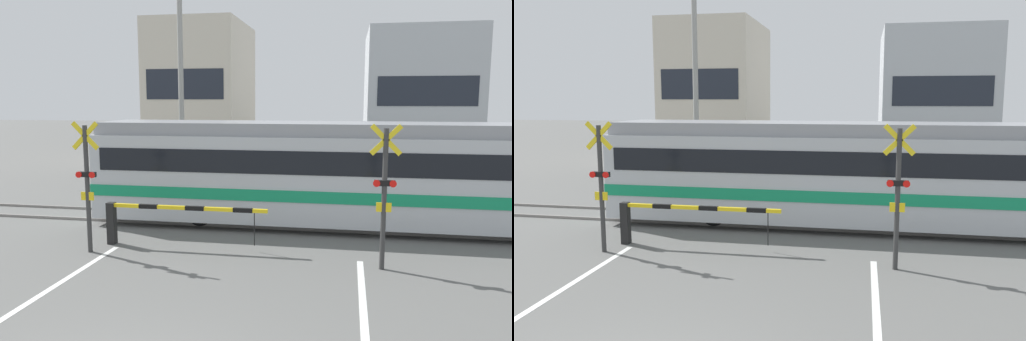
% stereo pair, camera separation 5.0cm
% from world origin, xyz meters
% --- Properties ---
extents(rail_track_near, '(50.00, 0.10, 0.08)m').
position_xyz_m(rail_track_near, '(0.00, 9.00, 0.04)').
color(rail_track_near, gray).
rests_on(rail_track_near, ground_plane).
extents(rail_track_far, '(50.00, 0.10, 0.08)m').
position_xyz_m(rail_track_far, '(0.00, 10.44, 0.04)').
color(rail_track_far, gray).
rests_on(rail_track_far, ground_plane).
extents(commuter_train, '(16.37, 2.66, 3.02)m').
position_xyz_m(commuter_train, '(3.49, 9.72, 1.62)').
color(commuter_train, '#B7BCC1').
rests_on(commuter_train, ground_plane).
extents(crossing_barrier_near, '(4.14, 0.20, 1.08)m').
position_xyz_m(crossing_barrier_near, '(-2.13, 6.81, 0.79)').
color(crossing_barrier_near, black).
rests_on(crossing_barrier_near, ground_plane).
extents(crossing_barrier_far, '(4.14, 0.20, 1.08)m').
position_xyz_m(crossing_barrier_far, '(2.13, 12.70, 0.79)').
color(crossing_barrier_far, black).
rests_on(crossing_barrier_far, ground_plane).
extents(crossing_signal_left, '(0.68, 0.15, 3.17)m').
position_xyz_m(crossing_signal_left, '(-3.44, 6.05, 1.75)').
color(crossing_signal_left, '#333333').
rests_on(crossing_signal_left, ground_plane).
extents(crossing_signal_right, '(0.68, 0.15, 3.17)m').
position_xyz_m(crossing_signal_right, '(3.44, 6.05, 1.75)').
color(crossing_signal_right, '#333333').
rests_on(crossing_signal_right, ground_plane).
extents(building_left_of_street, '(5.24, 7.04, 8.25)m').
position_xyz_m(building_left_of_street, '(-6.22, 25.18, 4.12)').
color(building_left_of_street, beige).
rests_on(building_left_of_street, ground_plane).
extents(building_right_of_street, '(5.81, 7.04, 7.49)m').
position_xyz_m(building_right_of_street, '(6.50, 25.18, 3.74)').
color(building_right_of_street, '#B2B7BC').
rests_on(building_right_of_street, ground_plane).
extents(utility_pole_streetside, '(0.22, 0.22, 7.83)m').
position_xyz_m(utility_pole_streetside, '(-4.19, 15.20, 3.91)').
color(utility_pole_streetside, gray).
rests_on(utility_pole_streetside, ground_plane).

